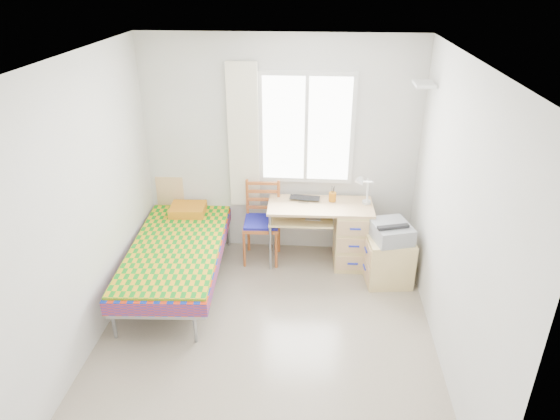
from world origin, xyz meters
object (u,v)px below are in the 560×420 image
object	(u,v)px
bed	(179,247)
chair	(263,217)
desk	(347,232)
cabinet	(388,260)
printer	(391,231)

from	to	relation	value
bed	chair	world-z (taller)	chair
desk	chair	bearing A→B (deg)	175.63
bed	cabinet	distance (m)	2.33
chair	cabinet	bearing A→B (deg)	-19.01
desk	printer	bearing A→B (deg)	-40.21
desk	cabinet	world-z (taller)	desk
desk	printer	world-z (taller)	desk
desk	chair	size ratio (longest dim) A/B	1.26
chair	printer	size ratio (longest dim) A/B	1.81
cabinet	printer	bearing A→B (deg)	111.20
bed	cabinet	bearing A→B (deg)	1.04
desk	chair	distance (m)	1.01
bed	cabinet	size ratio (longest dim) A/B	3.88
chair	printer	world-z (taller)	chair
bed	printer	world-z (taller)	bed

